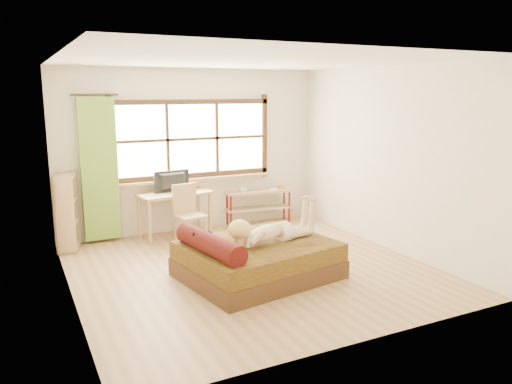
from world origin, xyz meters
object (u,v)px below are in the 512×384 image
woman (271,221)px  chair (188,210)px  kitten (201,240)px  pipe_shelf (259,199)px  bookshelf (67,212)px  bed (255,259)px  desk (175,198)px

woman → chair: bearing=93.8°
kitten → pipe_shelf: size_ratio=0.22×
bookshelf → pipe_shelf: bearing=14.6°
kitten → bookshelf: (-1.32, 2.16, 0.02)m
bed → chair: chair is taller
kitten → bookshelf: bearing=112.1°
woman → chair: (-0.45, 1.92, -0.22)m
desk → chair: bearing=-84.6°
woman → bookshelf: (-2.19, 2.31, -0.15)m
bed → bookshelf: (-2.00, 2.27, 0.33)m
bed → pipe_shelf: bearing=52.9°
chair → bookshelf: 1.79m
kitten → pipe_shelf: pipe_shelf is taller
bed → pipe_shelf: (1.24, 2.36, 0.19)m
kitten → pipe_shelf: bearing=40.2°
chair → bed: bearing=-90.4°
bed → kitten: bed is taller
desk → bookshelf: bearing=171.2°
kitten → pipe_shelf: 2.97m
desk → pipe_shelf: bearing=-3.9°
woman → pipe_shelf: 2.64m
woman → kitten: (-0.87, 0.15, -0.16)m
desk → bookshelf: bookshelf is taller
bookshelf → chair: bearing=0.3°
desk → chair: size_ratio=1.35×
kitten → bookshelf: bookshelf is taller
bed → chair: size_ratio=2.23×
bed → woman: bearing=-21.8°
kitten → pipe_shelf: (1.92, 2.26, -0.12)m
woman → desk: woman is taller
bed → desk: 2.30m
woman → pipe_shelf: (1.05, 2.41, -0.28)m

